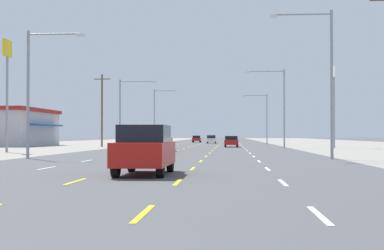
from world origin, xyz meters
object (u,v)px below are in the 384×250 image
at_px(suv_inner_left_near, 160,141).
at_px(streetlight_left_row_2, 156,112).
at_px(pole_sign_right_row_2, 334,89).
at_px(suv_center_turn_nearest, 145,149).
at_px(sedan_inner_left_far, 197,139).
at_px(hatchback_center_turn_midfar, 211,139).
at_px(streetlight_left_row_1, 124,107).
at_px(streetlight_right_row_2, 264,115).
at_px(streetlight_right_row_1, 280,102).
at_px(streetlight_right_row_0, 325,73).
at_px(pole_sign_left_row_1, 7,71).
at_px(streetlight_left_row_0, 34,84).
at_px(sedan_inner_right_mid, 231,141).

distance_m(suv_inner_left_near, streetlight_left_row_2, 46.82).
relative_size(pole_sign_right_row_2, streetlight_left_row_2, 1.02).
distance_m(suv_center_turn_nearest, sedan_inner_left_far, 98.77).
relative_size(suv_center_turn_nearest, hatchback_center_turn_midfar, 1.26).
xyz_separation_m(streetlight_left_row_1, streetlight_right_row_2, (19.24, 31.75, 0.19)).
xyz_separation_m(suv_inner_left_near, streetlight_right_row_1, (12.91, 14.39, 4.65)).
bearing_deg(streetlight_right_row_0, sedan_inner_left_far, 99.06).
xyz_separation_m(pole_sign_left_row_1, streetlight_left_row_0, (7.17, -12.92, -2.40)).
bearing_deg(streetlight_right_row_2, suv_center_turn_nearest, -96.98).
height_order(suv_inner_left_near, pole_sign_right_row_2, pole_sign_right_row_2).
bearing_deg(suv_center_turn_nearest, streetlight_right_row_0, 56.72).
bearing_deg(streetlight_left_row_2, streetlight_right_row_1, -58.61).
bearing_deg(streetlight_right_row_0, hatchback_center_turn_midfar, 98.02).
xyz_separation_m(pole_sign_right_row_2, streetlight_right_row_2, (-6.73, 30.49, -2.00)).
distance_m(hatchback_center_turn_midfar, streetlight_left_row_1, 38.56).
bearing_deg(hatchback_center_turn_midfar, suv_center_turn_nearest, -89.97).
bearing_deg(hatchback_center_turn_midfar, streetlight_right_row_2, -29.07).
height_order(hatchback_center_turn_midfar, sedan_inner_left_far, hatchback_center_turn_midfar).
bearing_deg(hatchback_center_turn_midfar, streetlight_left_row_1, -104.55).
bearing_deg(streetlight_right_row_1, streetlight_right_row_0, -89.79).
relative_size(sedan_inner_right_mid, streetlight_right_row_1, 0.47).
relative_size(suv_inner_left_near, pole_sign_left_row_1, 0.47).
bearing_deg(pole_sign_left_row_1, suv_inner_left_near, 18.07).
bearing_deg(streetlight_left_row_0, sedan_inner_left_far, 85.88).
bearing_deg(suv_inner_left_near, sedan_inner_left_far, 90.32).
xyz_separation_m(pole_sign_right_row_2, streetlight_left_row_0, (-26.11, -33.01, -2.19)).
distance_m(hatchback_center_turn_midfar, pole_sign_right_row_2, 39.92).
distance_m(hatchback_center_turn_midfar, sedan_inner_left_far, 15.60).
distance_m(suv_inner_left_near, streetlight_right_row_2, 48.11).
xyz_separation_m(hatchback_center_turn_midfar, streetlight_right_row_2, (9.62, -5.34, 4.47)).
bearing_deg(streetlight_right_row_2, sedan_inner_left_far, 123.01).
xyz_separation_m(sedan_inner_right_mid, sedan_inner_left_far, (-7.37, 47.33, 0.00)).
bearing_deg(hatchback_center_turn_midfar, pole_sign_right_row_2, -65.48).
bearing_deg(hatchback_center_turn_midfar, streetlight_right_row_1, -75.52).
height_order(hatchback_center_turn_midfar, streetlight_right_row_0, streetlight_right_row_0).
distance_m(sedan_inner_right_mid, streetlight_right_row_0, 37.48).
bearing_deg(sedan_inner_right_mid, streetlight_right_row_0, -80.66).
bearing_deg(streetlight_left_row_1, streetlight_right_row_2, 58.78).
bearing_deg(sedan_inner_left_far, suv_center_turn_nearest, -87.82).
bearing_deg(sedan_inner_right_mid, streetlight_right_row_1, -39.76).
relative_size(suv_inner_left_near, sedan_inner_right_mid, 1.09).
bearing_deg(streetlight_left_row_1, pole_sign_right_row_2, 2.77).
relative_size(streetlight_left_row_1, streetlight_right_row_1, 0.88).
distance_m(suv_center_turn_nearest, pole_sign_right_row_2, 50.79).
xyz_separation_m(hatchback_center_turn_midfar, streetlight_right_row_0, (9.69, -68.84, 4.87)).
height_order(streetlight_right_row_1, streetlight_right_row_2, streetlight_right_row_1).
distance_m(suv_inner_left_near, hatchback_center_turn_midfar, 51.59).
xyz_separation_m(pole_sign_left_row_1, streetlight_right_row_2, (26.54, 50.57, -2.22)).
xyz_separation_m(sedan_inner_left_far, streetlight_right_row_0, (13.40, -84.00, 4.90)).
height_order(suv_center_turn_nearest, pole_sign_left_row_1, pole_sign_left_row_1).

